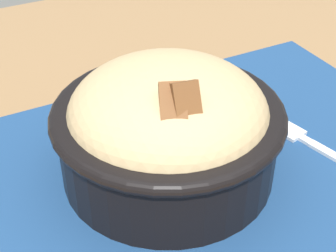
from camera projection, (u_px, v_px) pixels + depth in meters
name	position (u px, v px, depth m)	size (l,w,h in m)	color
table	(220.00, 193.00, 0.54)	(1.34, 0.89, 0.76)	olive
placemat	(224.00, 162.00, 0.48)	(0.43, 0.34, 0.00)	navy
bowl	(168.00, 125.00, 0.44)	(0.24, 0.24, 0.12)	black
fork	(307.00, 141.00, 0.50)	(0.04, 0.13, 0.00)	silver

